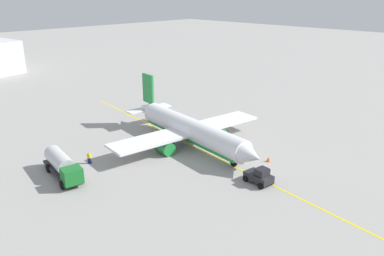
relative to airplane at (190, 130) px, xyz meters
The scene contains 7 objects.
ground_plane 2.60m from the airplane, ahead, with size 400.00×400.00×0.00m, color #9E9B96.
airplane is the anchor object (origin of this frame).
fuel_tanker 20.26m from the airplane, 101.45° to the right, with size 9.88×4.12×3.15m.
pushback_tug 15.97m from the airplane, 11.12° to the right, with size 3.80×2.67×2.20m.
refueling_worker 16.12m from the airplane, 109.06° to the right, with size 0.63×0.57×1.71m.
safety_cone_nose 13.28m from the airplane, 15.08° to the left, with size 0.63×0.63×0.70m, color #F2590F.
taxi_line_marking 2.59m from the airplane, ahead, with size 66.31×0.30×0.01m, color yellow.
Camera 1 is at (40.40, -40.87, 23.54)m, focal length 36.36 mm.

